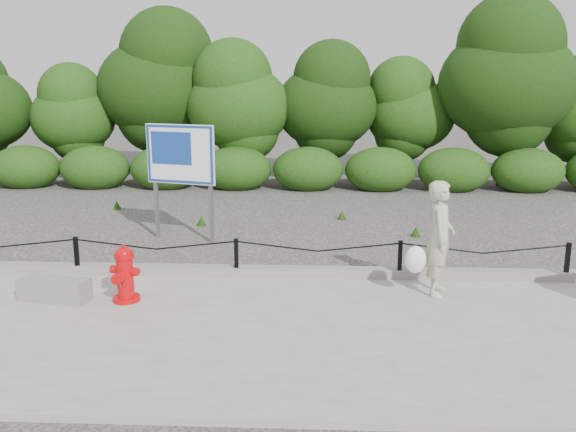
{
  "coord_description": "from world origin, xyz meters",
  "views": [
    {
      "loc": [
        1.2,
        -8.93,
        3.14
      ],
      "look_at": [
        0.79,
        0.2,
        1.0
      ],
      "focal_mm": 38.0,
      "sensor_mm": 36.0,
      "label": 1
    }
  ],
  "objects_px": {
    "pedestrian": "(438,240)",
    "concrete_block": "(55,290)",
    "advertising_sign": "(180,160)",
    "fire_hydrant": "(125,275)"
  },
  "relations": [
    {
      "from": "fire_hydrant",
      "to": "pedestrian",
      "type": "distance_m",
      "value": 4.36
    },
    {
      "from": "concrete_block",
      "to": "advertising_sign",
      "type": "xyz_separation_m",
      "value": [
        1.05,
        3.45,
        1.34
      ]
    },
    {
      "from": "pedestrian",
      "to": "concrete_block",
      "type": "height_order",
      "value": "pedestrian"
    },
    {
      "from": "pedestrian",
      "to": "advertising_sign",
      "type": "xyz_separation_m",
      "value": [
        -4.26,
        2.96,
        0.69
      ]
    },
    {
      "from": "concrete_block",
      "to": "advertising_sign",
      "type": "relative_size",
      "value": 0.44
    },
    {
      "from": "fire_hydrant",
      "to": "concrete_block",
      "type": "xyz_separation_m",
      "value": [
        -0.99,
        -0.02,
        -0.23
      ]
    },
    {
      "from": "fire_hydrant",
      "to": "advertising_sign",
      "type": "distance_m",
      "value": 3.61
    },
    {
      "from": "pedestrian",
      "to": "advertising_sign",
      "type": "distance_m",
      "value": 5.23
    },
    {
      "from": "pedestrian",
      "to": "concrete_block",
      "type": "bearing_deg",
      "value": 110.52
    },
    {
      "from": "fire_hydrant",
      "to": "advertising_sign",
      "type": "bearing_deg",
      "value": 104.11
    }
  ]
}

